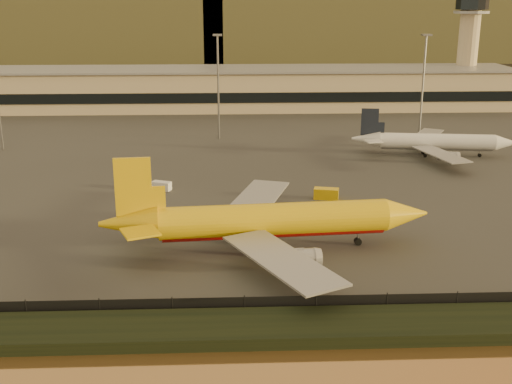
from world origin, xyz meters
TOP-DOWN VIEW (x-y plane):
  - ground at (0.00, 0.00)m, footprint 900.00×900.00m
  - embankment at (0.00, -17.00)m, footprint 320.00×7.00m
  - tarmac at (0.00, 95.00)m, footprint 320.00×220.00m
  - perimeter_fence at (0.00, -13.00)m, footprint 300.00×0.05m
  - terminal_building at (-14.52, 125.55)m, footprint 202.00×25.00m
  - control_tower at (70.00, 131.00)m, footprint 11.20×11.20m
  - apron_light_masts at (15.00, 75.00)m, footprint 152.20×12.20m
  - distant_hills at (-20.74, 340.00)m, footprint 470.00×160.00m
  - dhl_cargo_jet at (-2.21, 6.39)m, footprint 46.26×45.17m
  - white_narrowbody_jet at (37.83, 59.74)m, footprint 36.17×34.99m
  - gse_vehicle_yellow at (9.41, 29.16)m, footprint 4.59×2.81m
  - gse_vehicle_white at (-20.01, 35.95)m, footprint 3.79×2.74m

SIDE VIEW (x-z plane):
  - ground at x=0.00m, z-range 0.00..0.00m
  - tarmac at x=0.00m, z-range 0.00..0.20m
  - embankment at x=0.00m, z-range 0.00..1.40m
  - gse_vehicle_white at x=-20.01m, z-range 0.20..1.76m
  - gse_vehicle_yellow at x=9.41m, z-range 0.20..2.12m
  - perimeter_fence at x=0.00m, z-range 0.20..2.40m
  - white_narrowbody_jet at x=37.83m, z-range -1.89..8.50m
  - dhl_cargo_jet at x=-2.21m, z-range -2.58..11.23m
  - terminal_building at x=-14.52m, z-range -0.05..12.55m
  - apron_light_masts at x=15.00m, z-range 3.00..28.40m
  - control_tower at x=70.00m, z-range 3.91..39.41m
  - distant_hills at x=-20.74m, z-range -3.61..66.39m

